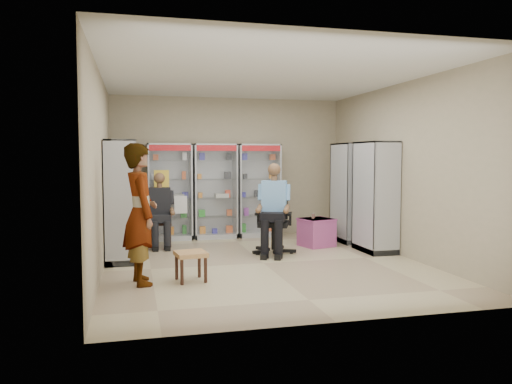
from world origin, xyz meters
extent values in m
plane|color=tan|center=(0.00, 0.00, 0.00)|extent=(6.00, 6.00, 0.00)
cube|color=tan|center=(0.00, 3.00, 1.50)|extent=(5.00, 0.02, 3.00)
cube|color=tan|center=(0.00, -3.00, 1.50)|extent=(5.00, 0.02, 3.00)
cube|color=tan|center=(-2.50, 0.00, 1.50)|extent=(0.02, 6.00, 3.00)
cube|color=tan|center=(2.50, 0.00, 1.50)|extent=(0.02, 6.00, 3.00)
cube|color=silver|center=(0.00, 0.00, 3.00)|extent=(5.00, 6.00, 0.02)
cube|color=#A7A8AE|center=(-1.30, 2.73, 1.00)|extent=(0.90, 0.50, 2.00)
cube|color=silver|center=(-0.35, 2.73, 1.00)|extent=(0.90, 0.50, 2.00)
cube|color=#A9AAB0|center=(0.60, 2.73, 1.00)|extent=(0.90, 0.50, 2.00)
cube|color=silver|center=(2.23, 1.60, 1.00)|extent=(0.90, 0.50, 2.00)
cube|color=#ACAEB3|center=(2.23, 0.50, 1.00)|extent=(0.90, 0.50, 2.00)
cube|color=silver|center=(-2.23, 1.80, 1.00)|extent=(0.90, 0.50, 2.00)
cube|color=#BABEC2|center=(-2.23, 0.70, 1.00)|extent=(0.90, 0.50, 2.00)
cube|color=black|center=(-1.55, 2.00, 0.47)|extent=(0.42, 0.42, 0.94)
cube|color=black|center=(0.39, 0.78, 0.59)|extent=(0.84, 0.84, 1.19)
cube|color=#A6426F|center=(1.39, 1.25, 0.27)|extent=(0.69, 0.67, 0.54)
cylinder|color=#4E1206|center=(1.33, 1.29, 0.59)|extent=(0.07, 0.07, 0.10)
cube|color=olive|center=(1.72, 1.70, 0.19)|extent=(0.41, 0.41, 0.37)
cube|color=#A48145|center=(-1.28, -0.89, 0.21)|extent=(0.46, 0.46, 0.41)
imported|color=gray|center=(-1.95, -0.86, 0.95)|extent=(0.58, 0.77, 1.90)
camera|label=1|loc=(-2.03, -7.73, 1.72)|focal=35.00mm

